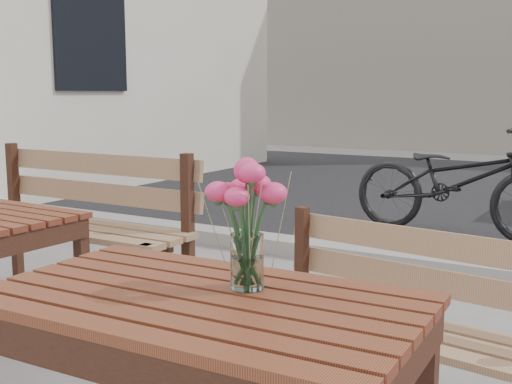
{
  "coord_description": "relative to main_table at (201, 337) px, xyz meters",
  "views": [
    {
      "loc": [
        0.84,
        -1.48,
        1.27
      ],
      "look_at": [
        -0.05,
        0.06,
        1.0
      ],
      "focal_mm": 45.0,
      "sensor_mm": 36.0,
      "label": 1
    }
  ],
  "objects": [
    {
      "name": "main_table",
      "position": [
        0.0,
        0.0,
        0.0
      ],
      "size": [
        1.2,
        0.72,
        0.73
      ],
      "rotation": [
        0.0,
        0.0,
        0.02
      ],
      "color": "#5C2318",
      "rests_on": "ground"
    },
    {
      "name": "bicycle",
      "position": [
        -0.32,
        4.41,
        -0.11
      ],
      "size": [
        1.95,
        0.84,
        1.0
      ],
      "primitive_type": "imported",
      "rotation": [
        0.0,
        0.0,
        1.47
      ],
      "color": "black",
      "rests_on": "ground"
    },
    {
      "name": "main_bench",
      "position": [
        0.36,
        0.92,
        -0.12
      ],
      "size": [
        1.34,
        0.56,
        0.81
      ],
      "rotation": [
        0.0,
        0.0,
        -0.14
      ],
      "color": "#95714D",
      "rests_on": "ground"
    },
    {
      "name": "second_bench",
      "position": [
        -1.82,
        1.38,
        -0.02
      ],
      "size": [
        1.56,
        0.47,
        0.97
      ],
      "rotation": [
        0.0,
        0.0,
        -0.0
      ],
      "color": "#95714D",
      "rests_on": "ground"
    },
    {
      "name": "main_vase",
      "position": [
        0.08,
        0.11,
        0.35
      ],
      "size": [
        0.2,
        0.2,
        0.37
      ],
      "color": "white",
      "rests_on": "main_table"
    }
  ]
}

